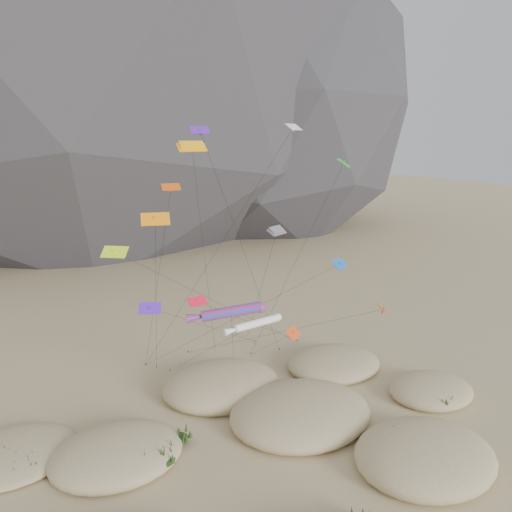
# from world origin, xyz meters

# --- Properties ---
(ground) EXTENTS (500.00, 500.00, 0.00)m
(ground) POSITION_xyz_m (0.00, 0.00, 0.00)
(ground) COLOR #CCB789
(ground) RESTS_ON ground
(dunes) EXTENTS (51.97, 35.78, 3.68)m
(dunes) POSITION_xyz_m (-0.98, 3.52, 0.71)
(dunes) COLOR #CCB789
(dunes) RESTS_ON ground
(dune_grass) EXTENTS (42.79, 26.68, 1.55)m
(dune_grass) POSITION_xyz_m (-1.30, 4.64, 0.86)
(dune_grass) COLOR black
(dune_grass) RESTS_ON ground
(kite_stakes) EXTENTS (20.74, 4.98, 0.30)m
(kite_stakes) POSITION_xyz_m (3.11, 23.59, 0.15)
(kite_stakes) COLOR #3F2D1E
(kite_stakes) RESTS_ON ground
(rainbow_tube_kite) EXTENTS (10.47, 14.13, 12.12)m
(rainbow_tube_kite) POSITION_xyz_m (-2.00, 9.63, 11.25)
(rainbow_tube_kite) COLOR red
(rainbow_tube_kite) RESTS_ON ground
(white_tube_kite) EXTENTS (6.10, 15.48, 10.90)m
(white_tube_kite) POSITION_xyz_m (-0.02, 7.91, 10.29)
(white_tube_kite) COLOR white
(white_tube_kite) RESTS_ON ground
(orange_parafoil) EXTENTS (7.08, 8.90, 27.30)m
(orange_parafoil) POSITION_xyz_m (-2.53, 16.69, 26.50)
(orange_parafoil) COLOR #FFAC0D
(orange_parafoil) RESTS_ON ground
(multi_parafoil) EXTENTS (4.65, 14.70, 18.30)m
(multi_parafoil) POSITION_xyz_m (5.91, 14.15, 17.64)
(multi_parafoil) COLOR #D85B16
(multi_parafoil) RESTS_ON ground
(delta_kites) EXTENTS (29.71, 22.20, 29.04)m
(delta_kites) POSITION_xyz_m (1.36, 11.32, 17.93)
(delta_kites) COLOR blue
(delta_kites) RESTS_ON ground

